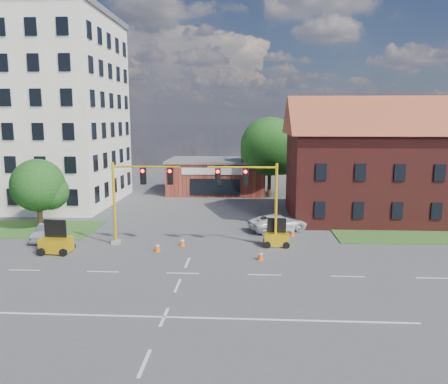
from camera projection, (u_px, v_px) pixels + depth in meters
The scene contains 18 objects.
ground at pixel (183, 273), 26.76m from camera, with size 120.00×120.00×0.00m, color #47474A.
grass_verge_ne at pixel (425, 238), 34.63m from camera, with size 14.00×4.00×0.08m, color #2D5720.
lane_markings at pixel (175, 292), 23.81m from camera, with size 60.00×36.00×0.01m, color silver, non-canonical shape.
office_block at pixel (30, 110), 47.72m from camera, with size 18.40×15.40×20.60m.
brick_shop at pixel (217, 176), 55.93m from camera, with size 12.40×8.40×4.30m.
townhouse_row at pixel (400, 156), 40.54m from camera, with size 21.00×11.00×11.50m.
tree_large at pixel (273, 149), 52.08m from camera, with size 7.38×7.03×9.62m.
tree_nw_front at pixel (41, 187), 37.34m from camera, with size 4.74×4.51×6.02m.
signal_mast_west at pixel (136, 193), 32.26m from camera, with size 5.30×0.60×6.20m.
signal_mast_east at pixel (254, 194), 31.78m from camera, with size 5.30×0.60×6.20m.
trailer_west at pixel (56, 243), 30.67m from camera, with size 2.08×1.45×2.29m.
trailer_east at pixel (276, 238), 32.43m from camera, with size 1.83×1.26×2.04m.
cone_a at pixel (157, 247), 31.09m from camera, with size 0.40×0.40×0.70m.
cone_b at pixel (182, 242), 32.41m from camera, with size 0.40×0.40×0.70m.
cone_c at pixel (261, 255), 29.24m from camera, with size 0.40×0.40×0.70m.
cone_d at pixel (292, 232), 35.15m from camera, with size 0.40×0.40×0.70m.
pickup_white at pixel (278, 223), 36.81m from camera, with size 2.29×4.97×1.38m, color silver.
sedan_silver_front at pixel (48, 232), 34.09m from camera, with size 1.35×3.88×1.28m, color #96989D.
Camera 1 is at (3.95, -25.38, 9.36)m, focal length 35.00 mm.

